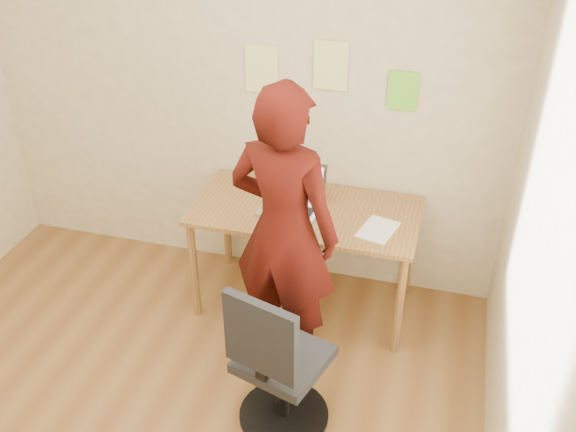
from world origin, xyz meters
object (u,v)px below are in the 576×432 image
(laptop, at_px, (292,200))
(person, at_px, (284,232))
(phone, at_px, (327,227))
(office_chair, at_px, (277,371))
(desk, at_px, (305,221))

(laptop, xyz_separation_m, person, (0.08, -0.47, 0.08))
(phone, relative_size, office_chair, 0.14)
(office_chair, bearing_deg, desk, 113.18)
(desk, xyz_separation_m, phone, (0.17, -0.18, 0.09))
(desk, bearing_deg, laptop, 179.86)
(desk, xyz_separation_m, person, (-0.01, -0.47, 0.22))
(desk, bearing_deg, office_chair, -83.61)
(desk, height_order, phone, phone)
(desk, bearing_deg, phone, -45.43)
(phone, xyz_separation_m, office_chair, (-0.06, -0.86, -0.34))
(desk, height_order, office_chair, office_chair)
(office_chair, bearing_deg, laptop, 117.86)
(office_chair, relative_size, person, 0.54)
(office_chair, distance_m, person, 0.74)
(desk, xyz_separation_m, office_chair, (0.12, -1.04, -0.25))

